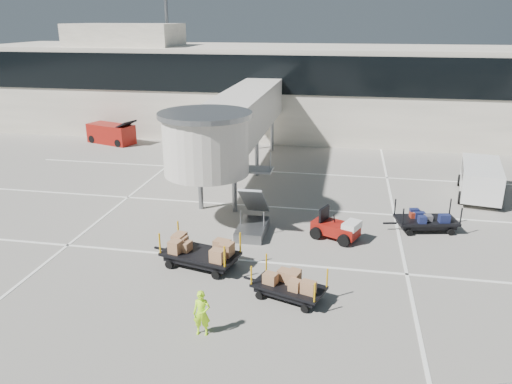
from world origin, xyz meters
TOP-DOWN VIEW (x-y plane):
  - ground at (0.00, 0.00)m, footprint 140.00×140.00m
  - lane_markings at (-0.67, 9.33)m, footprint 40.00×30.00m
  - terminal at (-0.35, 29.94)m, footprint 64.00×12.11m
  - jet_bridge at (-3.97, 12.26)m, footprint 5.70×20.40m
  - baggage_tug at (2.86, 5.22)m, footprint 2.58×2.22m
  - suitcase_cart at (7.31, 7.14)m, footprint 3.88×2.14m
  - box_cart_near at (1.21, -0.85)m, footprint 3.50×2.22m
  - box_cart_far at (-2.95, 1.04)m, footprint 4.20×2.40m
  - ground_worker at (-1.49, -3.75)m, footprint 0.64×0.45m
  - minivan at (11.36, 13.33)m, footprint 3.13×5.70m
  - belt_loader at (-17.35, 22.08)m, footprint 4.84×3.06m

SIDE VIEW (x-z plane):
  - ground at x=0.00m, z-range 0.00..0.00m
  - lane_markings at x=-0.67m, z-range 0.00..0.02m
  - suitcase_cart at x=7.31m, z-range -0.23..1.25m
  - box_cart_near at x=1.21m, z-range -0.14..1.20m
  - baggage_tug at x=2.86m, z-range -0.21..1.32m
  - box_cart_far at x=-2.95m, z-range -0.18..1.43m
  - belt_loader at x=-17.35m, z-range -0.26..1.93m
  - ground_worker at x=-1.49m, z-range 0.00..1.68m
  - minivan at x=11.36m, z-range 0.20..2.25m
  - terminal at x=-0.35m, z-range -3.49..11.71m
  - jet_bridge at x=-3.97m, z-range 1.27..7.30m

